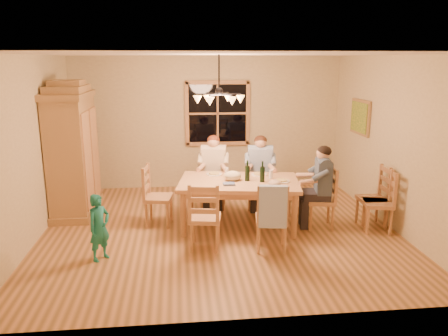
{
  "coord_description": "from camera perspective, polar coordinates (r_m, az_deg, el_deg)",
  "views": [
    {
      "loc": [
        -0.61,
        -6.48,
        2.62
      ],
      "look_at": [
        0.08,
        0.1,
        0.98
      ],
      "focal_mm": 35.0,
      "sensor_mm": 36.0,
      "label": 1
    }
  ],
  "objects": [
    {
      "name": "chair_near_right",
      "position": [
        6.25,
        6.18,
        -7.93
      ],
      "size": [
        0.5,
        0.48,
        0.99
      ],
      "rotation": [
        0.0,
        0.0,
        -0.15
      ],
      "color": "#AA754B",
      "rests_on": "floor"
    },
    {
      "name": "cap",
      "position": [
        6.6,
        6.69,
        -2.04
      ],
      "size": [
        0.2,
        0.2,
        0.11
      ],
      "primitive_type": "ellipsoid",
      "color": "tan",
      "rests_on": "dining_table"
    },
    {
      "name": "chair_spare_back",
      "position": [
        7.43,
        18.75,
        -5.02
      ],
      "size": [
        0.43,
        0.45,
        0.99
      ],
      "rotation": [
        0.0,
        0.0,
        1.56
      ],
      "color": "#AA754B",
      "rests_on": "floor"
    },
    {
      "name": "window",
      "position": [
        9.05,
        -0.85,
        7.14
      ],
      "size": [
        1.3,
        0.06,
        1.3
      ],
      "color": "black",
      "rests_on": "wall_back"
    },
    {
      "name": "chair_far_left",
      "position": [
        7.92,
        -1.37,
        -3.08
      ],
      "size": [
        0.5,
        0.48,
        0.99
      ],
      "rotation": [
        0.0,
        0.0,
        2.99
      ],
      "color": "#AA754B",
      "rests_on": "floor"
    },
    {
      "name": "cloth_bundle",
      "position": [
        6.92,
        1.13,
        -1.01
      ],
      "size": [
        0.28,
        0.22,
        0.15
      ],
      "primitive_type": "ellipsoid",
      "color": "#BAAF87",
      "rests_on": "dining_table"
    },
    {
      "name": "adult_slate_man",
      "position": [
        7.01,
        12.67,
        -1.11
      ],
      "size": [
        0.47,
        0.44,
        0.87
      ],
      "rotation": [
        0.0,
        0.0,
        1.42
      ],
      "color": "#415168",
      "rests_on": "floor"
    },
    {
      "name": "chair_near_left",
      "position": [
        6.26,
        -2.49,
        -7.82
      ],
      "size": [
        0.5,
        0.48,
        0.99
      ],
      "rotation": [
        0.0,
        0.0,
        -0.15
      ],
      "color": "#AA754B",
      "rests_on": "floor"
    },
    {
      "name": "chair_end_right",
      "position": [
        7.17,
        12.44,
        -5.27
      ],
      "size": [
        0.48,
        0.5,
        0.99
      ],
      "rotation": [
        0.0,
        0.0,
        1.42
      ],
      "color": "#AA754B",
      "rests_on": "floor"
    },
    {
      "name": "painting",
      "position": [
        8.43,
        17.35,
        6.36
      ],
      "size": [
        0.06,
        0.78,
        0.64
      ],
      "color": "olive",
      "rests_on": "wall_right"
    },
    {
      "name": "wine_bottle_b",
      "position": [
        6.84,
        5.03,
        -0.48
      ],
      "size": [
        0.08,
        0.08,
        0.33
      ],
      "primitive_type": "cylinder",
      "color": "black",
      "rests_on": "dining_table"
    },
    {
      "name": "plate_plaid",
      "position": [
        7.27,
        4.6,
        -0.87
      ],
      "size": [
        0.26,
        0.26,
        0.02
      ],
      "primitive_type": "cylinder",
      "color": "white",
      "rests_on": "dining_table"
    },
    {
      "name": "dining_table",
      "position": [
        6.95,
        1.97,
        -2.44
      ],
      "size": [
        2.02,
        1.41,
        0.76
      ],
      "rotation": [
        0.0,
        0.0,
        -0.15
      ],
      "color": "tan",
      "rests_on": "floor"
    },
    {
      "name": "plate_woman",
      "position": [
        7.27,
        -1.31,
        -0.82
      ],
      "size": [
        0.26,
        0.26,
        0.02
      ],
      "primitive_type": "cylinder",
      "color": "white",
      "rests_on": "dining_table"
    },
    {
      "name": "armoire",
      "position": [
        7.94,
        -19.09,
        1.8
      ],
      "size": [
        0.66,
        1.4,
        2.3
      ],
      "color": "olive",
      "rests_on": "floor"
    },
    {
      "name": "chair_far_right",
      "position": [
        7.91,
        4.67,
        -3.15
      ],
      "size": [
        0.5,
        0.48,
        0.99
      ],
      "rotation": [
        0.0,
        0.0,
        2.99
      ],
      "color": "#AA754B",
      "rests_on": "floor"
    },
    {
      "name": "chair_end_left",
      "position": [
        7.19,
        -8.51,
        -5.02
      ],
      "size": [
        0.48,
        0.5,
        0.99
      ],
      "rotation": [
        0.0,
        0.0,
        -1.72
      ],
      "color": "#AA754B",
      "rests_on": "floor"
    },
    {
      "name": "towel",
      "position": [
        5.93,
        6.39,
        -5.05
      ],
      "size": [
        0.39,
        0.16,
        0.58
      ],
      "primitive_type": "cube",
      "rotation": [
        0.0,
        0.0,
        -0.15
      ],
      "color": "#92A7C6",
      "rests_on": "chair_near_right"
    },
    {
      "name": "plate_slate",
      "position": [
        6.91,
        7.52,
        -1.73
      ],
      "size": [
        0.26,
        0.26,
        0.02
      ],
      "primitive_type": "cylinder",
      "color": "white",
      "rests_on": "dining_table"
    },
    {
      "name": "wine_bottle_a",
      "position": [
        6.89,
        3.07,
        -0.34
      ],
      "size": [
        0.08,
        0.08,
        0.33
      ],
      "primitive_type": "cylinder",
      "color": "black",
      "rests_on": "dining_table"
    },
    {
      "name": "wine_glass_b",
      "position": [
        7.07,
        6.15,
        -0.81
      ],
      "size": [
        0.06,
        0.06,
        0.14
      ],
      "primitive_type": "cylinder",
      "color": "silver",
      "rests_on": "dining_table"
    },
    {
      "name": "wine_glass_a",
      "position": [
        7.18,
        0.36,
        -0.52
      ],
      "size": [
        0.06,
        0.06,
        0.14
      ],
      "primitive_type": "cylinder",
      "color": "silver",
      "rests_on": "dining_table"
    },
    {
      "name": "wall_back",
      "position": [
        9.09,
        -2.12,
        5.9
      ],
      "size": [
        5.5,
        0.02,
        2.7
      ],
      "primitive_type": "cube",
      "color": "tan",
      "rests_on": "floor"
    },
    {
      "name": "wall_left",
      "position": [
        6.94,
        -23.86,
        2.19
      ],
      "size": [
        0.02,
        5.0,
        2.7
      ],
      "primitive_type": "cube",
      "color": "tan",
      "rests_on": "floor"
    },
    {
      "name": "chair_spare_front",
      "position": [
        7.26,
        19.38,
        -5.51
      ],
      "size": [
        0.51,
        0.53,
        0.99
      ],
      "rotation": [
        0.0,
        0.0,
        1.33
      ],
      "color": "#AA754B",
      "rests_on": "floor"
    },
    {
      "name": "floor",
      "position": [
        7.02,
        -0.6,
        -7.98
      ],
      "size": [
        5.5,
        5.5,
        0.0
      ],
      "primitive_type": "plane",
      "color": "brown",
      "rests_on": "ground"
    },
    {
      "name": "napkin",
      "position": [
        6.68,
        0.66,
        -2.1
      ],
      "size": [
        0.2,
        0.17,
        0.03
      ],
      "primitive_type": "cube",
      "rotation": [
        0.0,
        0.0,
        -0.15
      ],
      "color": "#4F6291",
      "rests_on": "dining_table"
    },
    {
      "name": "child",
      "position": [
        6.08,
        -15.97,
        -7.47
      ],
      "size": [
        0.38,
        0.4,
        0.91
      ],
      "primitive_type": "imported",
      "rotation": [
        0.0,
        0.0,
        0.86
      ],
      "color": "#1B7C76",
      "rests_on": "floor"
    },
    {
      "name": "adult_plaid_man",
      "position": [
        7.77,
        4.75,
        0.64
      ],
      "size": [
        0.44,
        0.47,
        0.87
      ],
      "rotation": [
        0.0,
        0.0,
        2.99
      ],
      "color": "#345891",
      "rests_on": "floor"
    },
    {
      "name": "ceiling",
      "position": [
        6.51,
        -0.66,
        14.63
      ],
      "size": [
        5.5,
        5.0,
        0.02
      ],
      "primitive_type": "cube",
      "color": "white",
      "rests_on": "wall_back"
    },
    {
      "name": "wall_right",
      "position": [
        7.41,
        21.08,
        3.13
      ],
      "size": [
        0.02,
        5.0,
        2.7
      ],
      "primitive_type": "cube",
      "color": "tan",
      "rests_on": "floor"
    },
    {
      "name": "chandelier",
      "position": [
        6.54,
        -0.64,
        9.17
      ],
      "size": [
        0.77,
        0.68,
        0.71
      ],
      "color": "black",
      "rests_on": "ceiling"
    },
    {
      "name": "adult_woman",
      "position": [
        7.78,
        -1.39,
        0.71
      ],
      "size": [
        0.44,
        0.47,
        0.87
      ],
      "rotation": [
        0.0,
        0.0,
        2.99
      ],
      "color": "#C5B598",
      "rests_on": "floor"
    }
  ]
}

